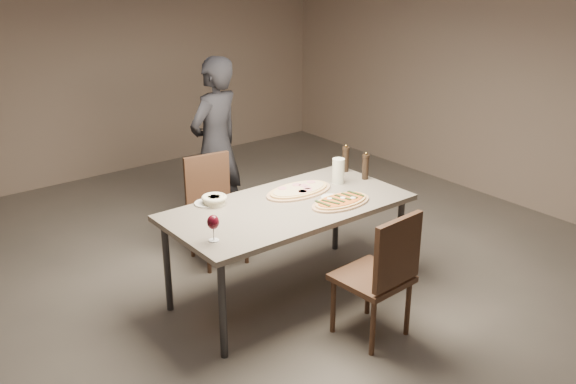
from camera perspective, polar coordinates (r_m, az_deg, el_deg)
room at (r=4.48m, az=0.00°, el=6.57°), size 7.00×7.00×7.00m
dining_table at (r=4.71m, az=0.00°, el=-1.78°), size 1.80×0.90×0.75m
zucchini_pizza at (r=4.72m, az=4.71°, el=-0.85°), size 0.50×0.28×0.05m
ham_pizza at (r=4.91m, az=0.98°, el=0.16°), size 0.57×0.32×0.04m
bread_basket at (r=4.71m, az=-6.57°, el=-0.65°), size 0.19×0.19×0.07m
oil_dish at (r=4.80m, az=3.79°, el=-0.52°), size 0.14×0.14×0.02m
pepper_mill_left at (r=5.36m, az=5.15°, el=2.96°), size 0.06×0.06×0.23m
pepper_mill_right at (r=5.20m, az=6.91°, el=2.28°), size 0.06×0.06×0.23m
carafe at (r=5.09m, az=4.49°, el=1.88°), size 0.10×0.10×0.20m
wine_glass at (r=4.11m, az=-6.67°, el=-2.75°), size 0.08×0.08×0.18m
side_plate at (r=4.73m, az=-7.26°, el=-1.00°), size 0.18×0.18×0.01m
chair_near at (r=4.30m, az=8.41°, el=-6.93°), size 0.47×0.47×0.93m
chair_far at (r=5.43m, az=-6.66°, el=-0.92°), size 0.47×0.47×0.89m
diner at (r=5.89m, az=-6.44°, el=4.13°), size 0.68×0.55×1.62m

